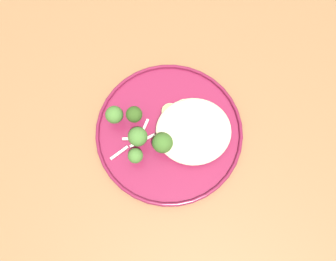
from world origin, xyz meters
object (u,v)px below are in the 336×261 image
broccoli_floret_near_rim (137,137)px  broccoli_floret_tall_stalk (133,115)px  broccoli_floret_front_edge (113,115)px  seared_scallop_on_noodles (183,108)px  broccoli_floret_beside_noodles (134,156)px  seared_scallop_center_golden (214,135)px  seared_scallop_left_edge (169,112)px  dinner_plate (168,132)px  seared_scallop_rear_pale (202,111)px  seared_scallop_tilted_round (208,119)px  broccoli_floret_left_leaning (161,143)px

broccoli_floret_near_rim → broccoli_floret_tall_stalk: 0.05m
broccoli_floret_near_rim → broccoli_floret_front_edge: bearing=129.9°
seared_scallop_on_noodles → broccoli_floret_beside_noodles: 0.14m
broccoli_floret_beside_noodles → seared_scallop_center_golden: bearing=10.5°
seared_scallop_left_edge → broccoli_floret_near_rim: broccoli_floret_near_rim is taller
seared_scallop_on_noodles → broccoli_floret_beside_noodles: (-0.10, -0.09, 0.02)m
broccoli_floret_front_edge → broccoli_floret_beside_noodles: size_ratio=1.15×
dinner_plate → seared_scallop_left_edge: bearing=81.1°
seared_scallop_left_edge → broccoli_floret_beside_noodles: size_ratio=0.71×
seared_scallop_rear_pale → broccoli_floret_near_rim: 0.14m
seared_scallop_tilted_round → broccoli_floret_left_leaning: size_ratio=0.47×
seared_scallop_left_edge → broccoli_floret_left_leaning: size_ratio=0.58×
dinner_plate → broccoli_floret_left_leaning: 0.05m
broccoli_floret_near_rim → broccoli_floret_left_leaning: broccoli_floret_near_rim is taller
seared_scallop_rear_pale → broccoli_floret_beside_noodles: (-0.14, -0.08, 0.02)m
broccoli_floret_near_rim → broccoli_floret_left_leaning: (0.04, -0.02, -0.00)m
broccoli_floret_beside_noodles → seared_scallop_on_noodles: bearing=41.4°
seared_scallop_left_edge → seared_scallop_tilted_round: (0.08, -0.02, -0.00)m
seared_scallop_tilted_round → broccoli_floret_tall_stalk: broccoli_floret_tall_stalk is taller
seared_scallop_tilted_round → dinner_plate: bearing=-169.6°
seared_scallop_tilted_round → broccoli_floret_beside_noodles: size_ratio=0.57×
broccoli_floret_beside_noodles → broccoli_floret_near_rim: (0.01, 0.03, 0.01)m
seared_scallop_on_noodles → seared_scallop_tilted_round: 0.05m
seared_scallop_center_golden → seared_scallop_rear_pale: (-0.02, 0.05, 0.00)m
broccoli_floret_tall_stalk → seared_scallop_rear_pale: bearing=0.9°
seared_scallop_left_edge → broccoli_floret_tall_stalk: (-0.07, -0.01, 0.02)m
broccoli_floret_front_edge → broccoli_floret_tall_stalk: 0.04m
dinner_plate → seared_scallop_left_edge: 0.04m
seared_scallop_on_noodles → broccoli_floret_front_edge: 0.14m
dinner_plate → broccoli_floret_beside_noodles: size_ratio=6.25×
broccoli_floret_left_leaning → seared_scallop_center_golden: bearing=6.0°
broccoli_floret_near_rim → broccoli_floret_tall_stalk: (-0.00, 0.05, -0.01)m
seared_scallop_rear_pale → seared_scallop_left_edge: bearing=176.7°
broccoli_floret_front_edge → broccoli_floret_left_leaning: size_ratio=0.94×
broccoli_floret_near_rim → seared_scallop_center_golden: bearing=-1.9°
dinner_plate → broccoli_floret_tall_stalk: (-0.06, 0.03, 0.04)m
seared_scallop_center_golden → broccoli_floret_front_edge: 0.20m
seared_scallop_rear_pale → broccoli_floret_left_leaning: size_ratio=0.52×
seared_scallop_left_edge → broccoli_floret_near_rim: (-0.07, -0.05, 0.03)m
seared_scallop_center_golden → seared_scallop_rear_pale: 0.06m
seared_scallop_on_noodles → broccoli_floret_left_leaning: (-0.05, -0.07, 0.02)m
broccoli_floret_beside_noodles → broccoli_floret_tall_stalk: 0.08m
seared_scallop_left_edge → broccoli_floret_beside_noodles: (-0.07, -0.09, 0.02)m
seared_scallop_on_noodles → seared_scallop_rear_pale: 0.04m
seared_scallop_on_noodles → broccoli_floret_beside_noodles: size_ratio=0.68×
broccoli_floret_front_edge → broccoli_floret_near_rim: size_ratio=0.90×
broccoli_floret_near_rim → broccoli_floret_beside_noodles: bearing=-103.0°
broccoli_floret_front_edge → broccoli_floret_left_leaning: broccoli_floret_left_leaning is taller
broccoli_floret_left_leaning → broccoli_floret_front_edge: bearing=142.8°
dinner_plate → seared_scallop_on_noodles: 0.06m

